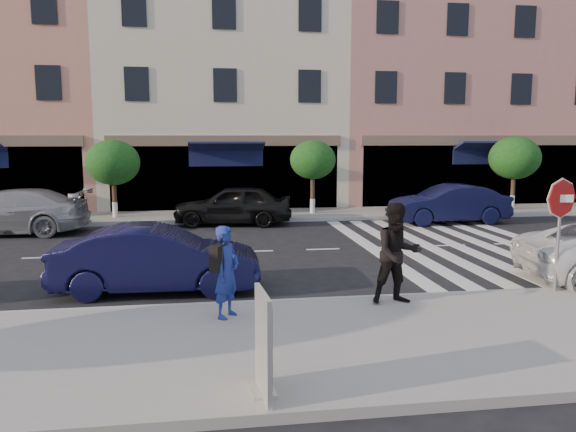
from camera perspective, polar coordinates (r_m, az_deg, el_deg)
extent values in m
plane|color=black|center=(12.64, -1.55, -7.26)|extent=(120.00, 120.00, 0.00)
cube|color=gray|center=(9.09, 1.40, -13.04)|extent=(60.00, 4.50, 0.15)
cube|color=gray|center=(23.37, -4.84, 0.04)|extent=(60.00, 3.00, 0.15)
cube|color=beige|center=(29.19, -6.76, 12.30)|extent=(11.00, 9.00, 11.00)
cube|color=tan|center=(32.01, 15.87, 13.48)|extent=(13.00, 9.00, 13.00)
cylinder|color=#473323|center=(23.29, -17.21, 1.84)|extent=(0.18, 0.18, 1.60)
cylinder|color=silver|center=(23.35, -17.16, 0.63)|extent=(0.20, 0.20, 0.60)
ellipsoid|color=#124013|center=(23.19, -17.35, 5.22)|extent=(2.10, 2.10, 1.79)
cylinder|color=#473323|center=(23.44, 2.51, 2.37)|extent=(0.18, 0.18, 1.71)
cylinder|color=silver|center=(23.51, 2.50, 1.03)|extent=(0.20, 0.20, 0.60)
ellipsoid|color=#124013|center=(23.35, 2.53, 5.73)|extent=(1.90, 1.90, 1.62)
cylinder|color=#473323|center=(26.67, 21.87, 2.43)|extent=(0.18, 0.18, 1.65)
cylinder|color=silver|center=(26.72, 21.81, 1.32)|extent=(0.20, 0.20, 0.60)
ellipsoid|color=#124013|center=(26.58, 22.04, 5.50)|extent=(2.20, 2.20, 1.87)
cylinder|color=gray|center=(12.87, 25.75, -2.23)|extent=(0.07, 0.07, 2.14)
cylinder|color=white|center=(12.75, 26.01, 1.63)|extent=(0.83, 0.10, 0.84)
cylinder|color=#9E1411|center=(12.73, 26.06, 1.62)|extent=(0.78, 0.11, 0.78)
cube|color=white|center=(12.71, 26.14, 1.60)|extent=(0.44, 0.06, 0.16)
imported|color=navy|center=(10.02, -6.25, -5.66)|extent=(0.67, 0.72, 1.65)
imported|color=black|center=(10.96, 11.06, -3.76)|extent=(0.98, 0.78, 1.95)
cube|color=beige|center=(7.36, -2.50, -17.54)|extent=(0.33, 0.33, 0.04)
cube|color=beige|center=(7.10, -2.53, -12.85)|extent=(0.13, 0.87, 1.33)
cube|color=#D88C3F|center=(7.09, -2.21, -12.44)|extent=(0.07, 0.72, 1.02)
imported|color=black|center=(12.44, -13.12, -4.30)|extent=(4.46, 1.73, 1.45)
imported|color=gray|center=(21.48, -26.58, 0.37)|extent=(5.46, 2.50, 1.55)
imported|color=black|center=(21.38, -5.63, 1.13)|extent=(4.66, 2.38, 1.52)
imported|color=black|center=(22.50, 15.98, 1.18)|extent=(4.57, 1.65, 1.50)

